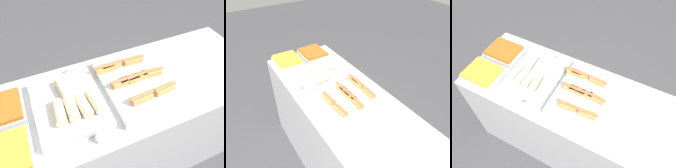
{
  "view_description": "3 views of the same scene",
  "coord_description": "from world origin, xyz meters",
  "views": [
    {
      "loc": [
        -0.45,
        -0.79,
        1.93
      ],
      "look_at": [
        -0.1,
        0.0,
        1.02
      ],
      "focal_mm": 35.0,
      "sensor_mm": 36.0,
      "label": 1
    },
    {
      "loc": [
        1.1,
        -0.76,
        2.06
      ],
      "look_at": [
        -0.1,
        0.0,
        1.02
      ],
      "focal_mm": 35.0,
      "sensor_mm": 36.0,
      "label": 2
    },
    {
      "loc": [
        0.35,
        -0.87,
        2.33
      ],
      "look_at": [
        -0.1,
        0.0,
        1.02
      ],
      "focal_mm": 35.0,
      "sensor_mm": 36.0,
      "label": 3
    }
  ],
  "objects": [
    {
      "name": "tray_wraps",
      "position": [
        -0.36,
        -0.01,
        0.98
      ],
      "size": [
        0.38,
        0.47,
        0.11
      ],
      "color": "silver",
      "rests_on": "counter"
    },
    {
      "name": "tray_side_front",
      "position": [
        -0.74,
        -0.19,
        0.97
      ],
      "size": [
        0.29,
        0.24,
        0.07
      ],
      "color": "silver",
      "rests_on": "counter"
    },
    {
      "name": "ground_plane",
      "position": [
        0.0,
        0.0,
        0.0
      ],
      "size": [
        12.0,
        12.0,
        0.0
      ],
      "primitive_type": "plane",
      "color": "#4C4C51"
    },
    {
      "name": "serving_spoon_far",
      "position": [
        -0.31,
        0.26,
        0.96
      ],
      "size": [
        0.22,
        0.04,
        0.04
      ],
      "color": "silver",
      "rests_on": "counter"
    },
    {
      "name": "tray_side_back",
      "position": [
        -0.74,
        0.09,
        0.97
      ],
      "size": [
        0.29,
        0.24,
        0.07
      ],
      "color": "silver",
      "rests_on": "counter"
    },
    {
      "name": "tray_hotdogs",
      "position": [
        0.03,
        0.0,
        0.97
      ],
      "size": [
        0.39,
        0.53,
        0.1
      ],
      "color": "silver",
      "rests_on": "counter"
    },
    {
      "name": "counter",
      "position": [
        0.0,
        0.0,
        0.47
      ],
      "size": [
        1.85,
        0.69,
        0.94
      ],
      "color": "silver",
      "rests_on": "ground_plane"
    },
    {
      "name": "serving_spoon_near",
      "position": [
        -0.31,
        -0.26,
        0.96
      ],
      "size": [
        0.22,
        0.04,
        0.04
      ],
      "color": "silver",
      "rests_on": "counter"
    }
  ]
}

